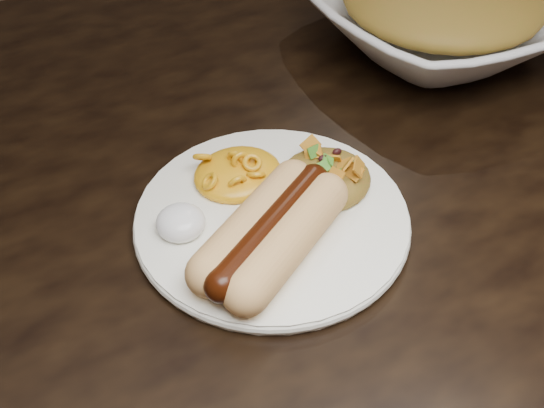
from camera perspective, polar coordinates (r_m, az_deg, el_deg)
table at (r=0.65m, az=-4.22°, el=-3.59°), size 1.60×0.90×0.75m
plate at (r=0.54m, az=0.00°, el=-1.23°), size 0.30×0.30×0.01m
hotdog at (r=0.49m, az=-0.06°, el=-2.42°), size 0.13×0.12×0.04m
mac_and_cheese at (r=0.55m, az=-3.11°, el=3.57°), size 0.08×0.08×0.03m
sour_cream at (r=0.51m, az=-8.23°, el=-1.32°), size 0.04×0.04×0.02m
taco_salad at (r=0.55m, az=4.78°, el=2.89°), size 0.08×0.08×0.04m
serving_bowl at (r=0.78m, az=14.81°, el=16.13°), size 0.30×0.30×0.07m
bowl_filling at (r=0.78m, az=14.99°, el=16.97°), size 0.29×0.29×0.06m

